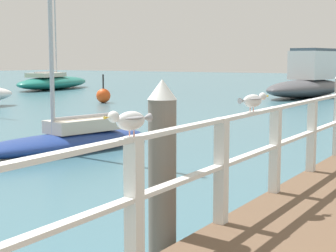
{
  "coord_description": "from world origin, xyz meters",
  "views": [
    {
      "loc": [
        1.0,
        0.57,
        2.12
      ],
      "look_at": [
        -3.31,
        7.4,
        1.1
      ],
      "focal_mm": 56.43,
      "sensor_mm": 36.0,
      "label": 1
    }
  ],
  "objects_px": {
    "seagull_foreground": "(130,120)",
    "boat_4": "(65,138)",
    "seagull_background": "(253,100)",
    "boat_0": "(309,81)",
    "boat_3": "(53,82)",
    "dock_piling_near": "(162,175)",
    "channel_buoy": "(103,96)"
  },
  "relations": [
    {
      "from": "boat_0",
      "to": "channel_buoy",
      "type": "height_order",
      "value": "boat_0"
    },
    {
      "from": "boat_0",
      "to": "boat_3",
      "type": "height_order",
      "value": "boat_3"
    },
    {
      "from": "boat_3",
      "to": "boat_4",
      "type": "relative_size",
      "value": 1.61
    },
    {
      "from": "seagull_foreground",
      "to": "boat_4",
      "type": "bearing_deg",
      "value": -32.62
    },
    {
      "from": "boat_0",
      "to": "boat_3",
      "type": "xyz_separation_m",
      "value": [
        -17.92,
        -2.1,
        -0.41
      ]
    },
    {
      "from": "seagull_background",
      "to": "dock_piling_near",
      "type": "bearing_deg",
      "value": -87.08
    },
    {
      "from": "boat_4",
      "to": "channel_buoy",
      "type": "xyz_separation_m",
      "value": [
        -8.05,
        11.25,
        0.04
      ]
    },
    {
      "from": "dock_piling_near",
      "to": "boat_4",
      "type": "relative_size",
      "value": 0.3
    },
    {
      "from": "boat_3",
      "to": "seagull_background",
      "type": "bearing_deg",
      "value": -55.4
    },
    {
      "from": "seagull_background",
      "to": "channel_buoy",
      "type": "height_order",
      "value": "seagull_background"
    },
    {
      "from": "boat_0",
      "to": "seagull_background",
      "type": "bearing_deg",
      "value": -65.9
    },
    {
      "from": "dock_piling_near",
      "to": "channel_buoy",
      "type": "xyz_separation_m",
      "value": [
        -13.75,
        15.9,
        -0.62
      ]
    },
    {
      "from": "seagull_background",
      "to": "boat_4",
      "type": "relative_size",
      "value": 0.07
    },
    {
      "from": "seagull_foreground",
      "to": "boat_3",
      "type": "height_order",
      "value": "boat_3"
    },
    {
      "from": "seagull_foreground",
      "to": "boat_4",
      "type": "distance_m",
      "value": 8.44
    },
    {
      "from": "boat_0",
      "to": "channel_buoy",
      "type": "xyz_separation_m",
      "value": [
        -7.21,
        -9.57,
        -0.56
      ]
    },
    {
      "from": "seagull_foreground",
      "to": "boat_0",
      "type": "bearing_deg",
      "value": -64.91
    },
    {
      "from": "boat_0",
      "to": "boat_4",
      "type": "relative_size",
      "value": 1.25
    },
    {
      "from": "dock_piling_near",
      "to": "channel_buoy",
      "type": "bearing_deg",
      "value": 130.87
    },
    {
      "from": "boat_3",
      "to": "boat_4",
      "type": "distance_m",
      "value": 26.5
    },
    {
      "from": "boat_3",
      "to": "boat_4",
      "type": "height_order",
      "value": "boat_3"
    },
    {
      "from": "seagull_foreground",
      "to": "boat_3",
      "type": "relative_size",
      "value": 0.05
    },
    {
      "from": "seagull_foreground",
      "to": "channel_buoy",
      "type": "distance_m",
      "value": 22.1
    },
    {
      "from": "dock_piling_near",
      "to": "seagull_background",
      "type": "height_order",
      "value": "dock_piling_near"
    },
    {
      "from": "dock_piling_near",
      "to": "boat_0",
      "type": "relative_size",
      "value": 0.24
    },
    {
      "from": "seagull_foreground",
      "to": "seagull_background",
      "type": "bearing_deg",
      "value": -79.64
    },
    {
      "from": "seagull_foreground",
      "to": "boat_4",
      "type": "relative_size",
      "value": 0.07
    },
    {
      "from": "seagull_foreground",
      "to": "seagull_background",
      "type": "distance_m",
      "value": 2.38
    },
    {
      "from": "seagull_background",
      "to": "boat_3",
      "type": "relative_size",
      "value": 0.04
    },
    {
      "from": "boat_0",
      "to": "boat_3",
      "type": "bearing_deg",
      "value": -165.22
    },
    {
      "from": "seagull_background",
      "to": "boat_0",
      "type": "xyz_separation_m",
      "value": [
        -6.93,
        24.13,
        -0.74
      ]
    },
    {
      "from": "boat_0",
      "to": "boat_4",
      "type": "xyz_separation_m",
      "value": [
        0.84,
        -20.82,
        -0.6
      ]
    }
  ]
}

